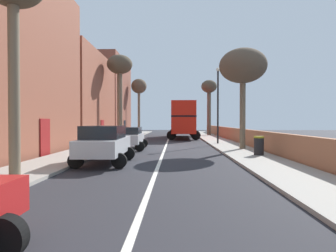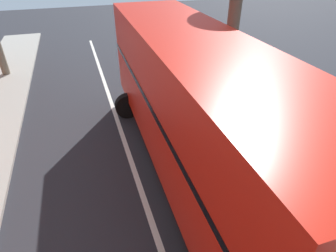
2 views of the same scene
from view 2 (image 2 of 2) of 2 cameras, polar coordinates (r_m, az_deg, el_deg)
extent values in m
cube|color=red|center=(7.96, 4.90, 0.11)|extent=(2.71, 10.75, 1.70)
cube|color=black|center=(7.50, 5.23, 6.09)|extent=(2.73, 10.65, 0.16)
cube|color=red|center=(7.17, 5.56, 12.03)|extent=(2.71, 10.75, 1.50)
cube|color=black|center=(12.53, -4.22, 13.13)|extent=(2.20, 0.10, 1.19)
cylinder|color=black|center=(11.25, -8.29, 4.13)|extent=(1.01, 0.32, 1.00)
cylinder|color=black|center=(11.84, 4.02, 5.92)|extent=(1.01, 0.32, 1.00)
cylinder|color=black|center=(7.08, 26.80, -21.07)|extent=(1.01, 0.32, 1.00)
cylinder|color=brown|center=(12.53, 13.25, 19.72)|extent=(0.52, 0.52, 6.10)
camera|label=1|loc=(26.70, 151.60, -38.21)|focal=29.34mm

